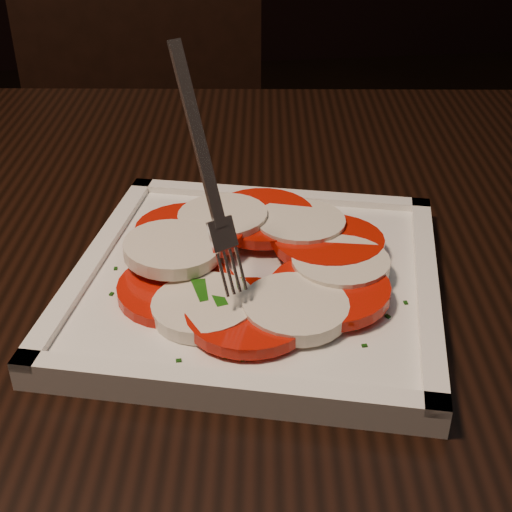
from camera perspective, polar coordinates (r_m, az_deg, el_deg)
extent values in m
cube|color=black|center=(0.59, -4.70, -1.11)|extent=(1.30, 0.95, 0.04)
cube|color=black|center=(1.23, -8.03, 2.26)|extent=(0.43, 0.43, 0.04)
cube|color=black|center=(1.31, -9.18, 15.90)|extent=(0.42, 0.05, 0.46)
cylinder|color=black|center=(1.24, -15.36, -12.44)|extent=(0.04, 0.04, 0.41)
cylinder|color=black|center=(1.24, 1.59, -11.07)|extent=(0.04, 0.04, 0.41)
cylinder|color=black|center=(1.52, -14.37, -3.06)|extent=(0.04, 0.04, 0.41)
cylinder|color=black|center=(1.52, -0.83, -1.96)|extent=(0.04, 0.04, 0.41)
cube|color=white|center=(0.52, 0.00, -2.10)|extent=(0.32, 0.32, 0.01)
cylinder|color=red|center=(0.50, -6.32, -2.65)|extent=(0.08, 0.08, 0.01)
cylinder|color=white|center=(0.48, -4.16, -4.06)|extent=(0.07, 0.07, 0.01)
cylinder|color=red|center=(0.47, -0.59, -4.81)|extent=(0.08, 0.08, 0.01)
cylinder|color=white|center=(0.47, 3.19, -4.17)|extent=(0.07, 0.07, 0.01)
cylinder|color=red|center=(0.49, 5.88, -2.74)|extent=(0.08, 0.08, 0.01)
cylinder|color=white|center=(0.51, 6.77, -0.66)|extent=(0.07, 0.07, 0.01)
cylinder|color=red|center=(0.54, 5.84, 1.11)|extent=(0.08, 0.08, 0.01)
cylinder|color=white|center=(0.56, 3.55, 2.56)|extent=(0.07, 0.07, 0.01)
cylinder|color=red|center=(0.56, 0.49, 3.10)|extent=(0.08, 0.08, 0.01)
cylinder|color=white|center=(0.56, -2.68, 3.02)|extent=(0.07, 0.07, 0.01)
cylinder|color=red|center=(0.54, -5.28, 2.00)|extent=(0.08, 0.08, 0.01)
cylinder|color=white|center=(0.52, -6.71, 0.58)|extent=(0.07, 0.07, 0.01)
cube|color=#1B5F10|center=(0.48, -3.20, -2.94)|extent=(0.01, 0.03, 0.00)
cube|color=#1B5F10|center=(0.52, 5.01, -0.10)|extent=(0.04, 0.02, 0.00)
cube|color=#1B5F10|center=(0.55, -2.45, 2.18)|extent=(0.04, 0.03, 0.00)
cube|color=#1B5F10|center=(0.52, -4.12, 0.24)|extent=(0.02, 0.04, 0.01)
cube|color=#1B5F10|center=(0.48, 3.70, -2.92)|extent=(0.02, 0.03, 0.00)
cube|color=#1B5F10|center=(0.48, -4.22, -2.73)|extent=(0.02, 0.03, 0.00)
cube|color=#1B5F10|center=(0.46, 0.56, -4.39)|extent=(0.03, 0.03, 0.00)
cube|color=#1B5F10|center=(0.47, -2.02, -3.54)|extent=(0.02, 0.04, 0.00)
cube|color=#1B5F10|center=(0.51, -5.46, -0.89)|extent=(0.04, 0.02, 0.00)
cube|color=#1B5F10|center=(0.50, 5.87, -1.42)|extent=(0.03, 0.01, 0.00)
cube|color=#0F390A|center=(0.45, 0.90, -7.16)|extent=(0.00, 0.00, 0.00)
cube|color=#0F390A|center=(0.51, -11.48, -3.00)|extent=(0.00, 0.00, 0.00)
cube|color=#0F390A|center=(0.46, 5.46, -6.54)|extent=(0.00, 0.00, 0.00)
cube|color=#0F390A|center=(0.60, -2.28, 3.37)|extent=(0.00, 0.00, 0.00)
cube|color=#0F390A|center=(0.45, -1.07, -7.49)|extent=(0.00, 0.00, 0.00)
cube|color=#0F390A|center=(0.50, 11.88, -3.67)|extent=(0.00, 0.00, 0.00)
cube|color=#0F390A|center=(0.46, 8.67, -7.10)|extent=(0.00, 0.00, 0.00)
cube|color=#0F390A|center=(0.53, -11.16, -0.99)|extent=(0.00, 0.00, 0.00)
cube|color=#0F390A|center=(0.48, 10.49, -4.77)|extent=(0.00, 0.00, 0.00)
cube|color=#0F390A|center=(0.57, 7.66, 1.64)|extent=(0.00, 0.00, 0.00)
cube|color=#0F390A|center=(0.59, -6.79, 2.92)|extent=(0.00, 0.00, 0.00)
cube|color=#0F390A|center=(0.60, 2.61, 3.35)|extent=(0.00, 0.00, 0.00)
cube|color=#0F390A|center=(0.59, 4.45, 2.74)|extent=(0.00, 0.00, 0.00)
cube|color=#0F390A|center=(0.54, 8.77, -0.35)|extent=(0.00, 0.00, 0.00)
cube|color=#0F390A|center=(0.44, -6.20, -8.31)|extent=(0.00, 0.00, 0.00)
cube|color=#0F390A|center=(0.45, -3.84, -7.17)|extent=(0.00, 0.00, 0.00)
cube|color=#0F390A|center=(0.47, -7.05, -5.41)|extent=(0.00, 0.00, 0.00)
cube|color=#0F390A|center=(0.44, -1.14, -8.24)|extent=(0.00, 0.00, 0.00)
cube|color=#0F390A|center=(0.49, 9.17, -3.74)|extent=(0.00, 0.00, 0.00)
cube|color=#0F390A|center=(0.56, -7.35, 1.14)|extent=(0.00, 0.00, 0.00)
cube|color=#0F390A|center=(0.47, 7.98, -5.75)|extent=(0.00, 0.00, 0.00)
cube|color=#0F390A|center=(0.44, -2.40, -8.04)|extent=(0.00, 0.00, 0.00)
cube|color=#0F390A|center=(0.58, -5.01, 2.33)|extent=(0.00, 0.00, 0.00)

